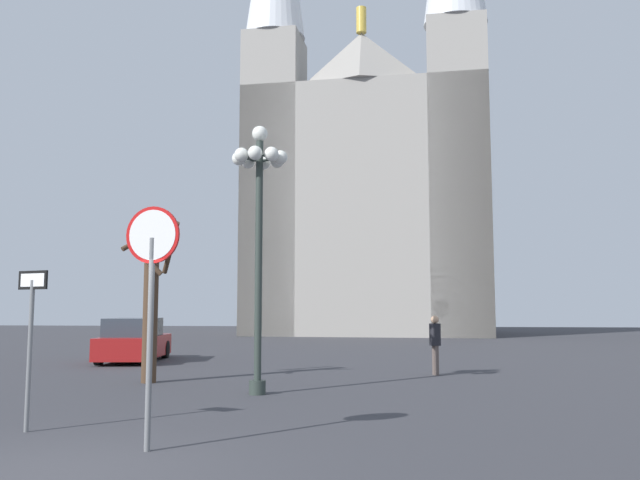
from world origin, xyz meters
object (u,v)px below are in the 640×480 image
cathedral (369,178)px  pedestrian_walking (435,339)px  parked_car_near_red (134,341)px  stop_sign (152,278)px  one_way_arrow_sign (31,328)px  street_lamp (259,205)px  bare_tree (151,292)px

cathedral → pedestrian_walking: size_ratio=23.24×
parked_car_near_red → stop_sign: bearing=-66.7°
cathedral → one_way_arrow_sign: bearing=-95.5°
cathedral → stop_sign: size_ratio=11.91×
one_way_arrow_sign → street_lamp: bearing=61.0°
stop_sign → street_lamp: street_lamp is taller
bare_tree → pedestrian_walking: (7.22, 2.69, -1.28)m
one_way_arrow_sign → pedestrian_walking: one_way_arrow_sign is taller
one_way_arrow_sign → cathedral: bearing=84.5°
stop_sign → cathedral: bearing=88.0°
cathedral → bare_tree: (-4.29, -31.41, -9.17)m
one_way_arrow_sign → pedestrian_walking: bearing=54.2°
stop_sign → bare_tree: 8.09m
cathedral → one_way_arrow_sign: cathedral is taller
bare_tree → cathedral: bearing=82.2°
street_lamp → parked_car_near_red: 10.70m
cathedral → parked_car_near_red: bearing=-106.1°
stop_sign → pedestrian_walking: size_ratio=1.95×
cathedral → street_lamp: size_ratio=6.46×
street_lamp → pedestrian_walking: street_lamp is taller
street_lamp → pedestrian_walking: bearing=48.4°
cathedral → bare_tree: bearing=-97.8°
one_way_arrow_sign → bare_tree: 6.54m
one_way_arrow_sign → street_lamp: (2.55, 4.59, 2.58)m
parked_car_near_red → cathedral: bearing=73.9°
one_way_arrow_sign → bare_tree: size_ratio=0.56×
one_way_arrow_sign → stop_sign: bearing=-24.8°
stop_sign → one_way_arrow_sign: stop_sign is taller
cathedral → one_way_arrow_sign: (-3.67, -37.88, -9.90)m
one_way_arrow_sign → bare_tree: bearing=95.4°
one_way_arrow_sign → street_lamp: size_ratio=0.41×
stop_sign → pedestrian_walking: (4.30, 10.24, -1.25)m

